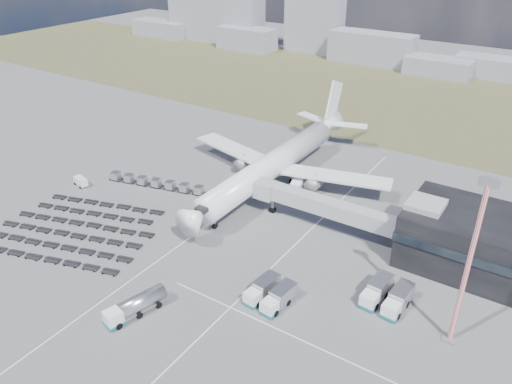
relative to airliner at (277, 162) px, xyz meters
The scene contains 16 objects.
ground 32.81m from the airliner, 90.00° to the right, with size 420.00×420.00×0.00m, color #565659.
grass_strip 77.80m from the airliner, 90.00° to the left, with size 420.00×90.00×0.01m, color #47442A.
lane_markings 31.41m from the airliner, 71.60° to the right, with size 47.12×110.00×0.01m.
terminal 48.51m from the airliner, ahead, with size 30.40×16.40×11.00m.
jet_bridge 19.89m from the airliner, 36.93° to the right, with size 30.30×3.80×7.05m.
airliner is the anchor object (origin of this frame).
skyline 117.65m from the airliner, 92.97° to the left, with size 311.74×26.26×25.32m.
fuel_tanker 49.81m from the airliner, 84.52° to the right, with size 4.96×10.27×3.22m.
pushback_tug 26.97m from the airliner, 98.66° to the right, with size 3.20×1.80×1.45m, color white.
utility_van 44.92m from the airliner, 144.77° to the right, with size 3.71×1.68×2.03m, color white.
catering_truck 7.19m from the airliner, ahead, with size 3.90×6.32×2.70m.
service_trucks_near 41.29m from the airliner, 60.23° to the right, with size 6.50×7.51×2.79m.
service_trucks_far 44.61m from the airliner, 35.91° to the right, with size 6.71×7.85×2.99m.
uld_row 27.77m from the airliner, 141.88° to the right, with size 23.86×7.45×1.87m.
baggage_dollies 45.22m from the airliner, 119.64° to the right, with size 34.15×29.27×0.70m.
floodlight_mast 55.10m from the airliner, 31.52° to the right, with size 2.47×2.02×26.20m.
Camera 1 is at (52.19, -55.93, 53.07)m, focal length 35.00 mm.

